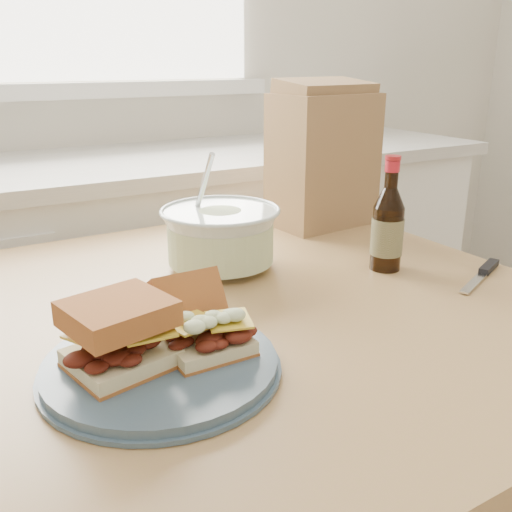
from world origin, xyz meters
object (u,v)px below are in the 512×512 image
beer_bottle (388,228)px  dining_table (255,364)px  plate (161,365)px  coleslaw_bowl (221,239)px  paper_bag (323,161)px

beer_bottle → dining_table: bearing=-169.3°
plate → beer_bottle: 0.53m
coleslaw_bowl → paper_bag: paper_bag is taller
dining_table → beer_bottle: size_ratio=4.72×
dining_table → paper_bag: 0.57m
plate → paper_bag: 0.77m
coleslaw_bowl → paper_bag: bearing=24.6°
coleslaw_bowl → beer_bottle: size_ratio=1.04×
beer_bottle → paper_bag: paper_bag is taller
beer_bottle → paper_bag: 0.34m
dining_table → paper_bag: bearing=40.3°
dining_table → coleslaw_bowl: (0.02, 0.17, 0.18)m
dining_table → beer_bottle: 0.35m
dining_table → paper_bag: (0.37, 0.33, 0.28)m
paper_bag → beer_bottle: bearing=-109.5°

